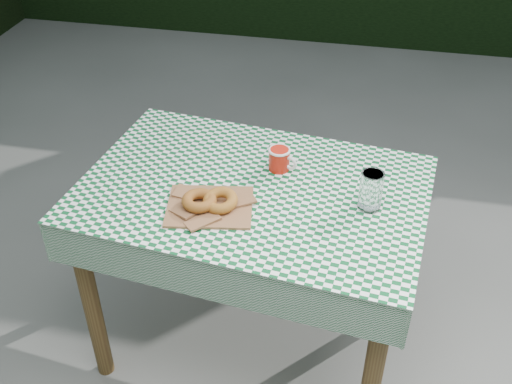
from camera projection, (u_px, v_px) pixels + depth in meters
ground at (306, 312)px, 2.54m from camera, size 60.00×60.00×0.00m
table at (253, 273)px, 2.19m from camera, size 1.17×0.85×0.75m
tablecloth at (252, 188)px, 1.96m from camera, size 1.19×0.87×0.01m
paper_bag at (210, 206)px, 1.87m from camera, size 0.29×0.25×0.01m
bagel_front at (199, 201)px, 1.86m from camera, size 0.11×0.11×0.03m
bagel_back at (220, 201)px, 1.86m from camera, size 0.13×0.13×0.03m
coffee_mug at (279, 159)px, 2.03m from camera, size 0.18×0.18×0.08m
drinking_glass at (371, 191)px, 1.84m from camera, size 0.09×0.09×0.13m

